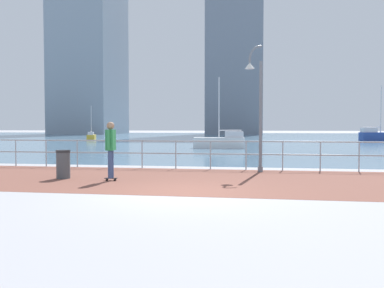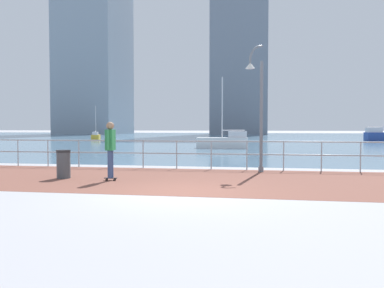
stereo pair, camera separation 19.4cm
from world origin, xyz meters
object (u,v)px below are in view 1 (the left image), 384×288
at_px(skateboarder, 111,145).
at_px(sailboat_red, 379,136).
at_px(trash_bin, 63,164).
at_px(sailboat_ivory, 221,142).
at_px(sailboat_white, 91,137).
at_px(lamppost, 257,102).

xyz_separation_m(skateboarder, sailboat_red, (18.59, 38.92, -0.50)).
xyz_separation_m(trash_bin, sailboat_ivory, (3.42, 19.14, 0.06)).
bearing_deg(trash_bin, sailboat_white, 111.64).
bearing_deg(lamppost, skateboarder, -144.50).
bearing_deg(sailboat_ivory, trash_bin, -100.13).
xyz_separation_m(lamppost, skateboarder, (-4.49, -3.21, -1.48)).
relative_size(trash_bin, sailboat_ivory, 0.17).
height_order(skateboarder, sailboat_white, sailboat_white).
bearing_deg(skateboarder, trash_bin, 170.55).
relative_size(trash_bin, sailboat_white, 0.22).
distance_m(lamppost, skateboarder, 5.72).
relative_size(sailboat_ivory, sailboat_red, 0.85).
distance_m(lamppost, sailboat_red, 38.45).
xyz_separation_m(trash_bin, sailboat_white, (-14.28, 36.01, -0.06)).
height_order(skateboarder, sailboat_ivory, sailboat_ivory).
xyz_separation_m(sailboat_ivory, sailboat_red, (16.90, 19.49, 0.09)).
relative_size(lamppost, sailboat_red, 0.73).
bearing_deg(skateboarder, lamppost, 35.50).
distance_m(lamppost, sailboat_ivory, 16.60).
relative_size(skateboarder, sailboat_white, 0.43).
bearing_deg(sailboat_white, trash_bin, -68.36).
bearing_deg(lamppost, sailboat_ivory, 99.81).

